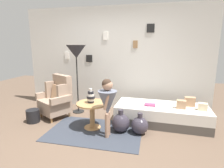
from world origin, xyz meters
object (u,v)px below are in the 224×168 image
Objects in this scene: daybed at (161,114)px; demijohn_far at (140,125)px; magazine_basket at (33,116)px; armchair at (57,98)px; side_table at (92,110)px; vase_striped at (91,97)px; person_child at (107,101)px; floor_lamp at (76,54)px; book_on_daybed at (150,105)px; demijohn_near at (121,123)px.

daybed is 4.71× the size of demijohn_far.
armchair is at bearing 50.25° from magazine_basket.
side_table is 0.27m from vase_striped.
demijohn_far is (0.56, 0.24, -0.52)m from person_child.
floor_lamp is (-2.00, 0.25, 1.25)m from daybed.
demijohn_near is at bearing -136.61° from book_on_daybed.
magazine_basket is (-0.71, -0.80, -1.31)m from floor_lamp.
floor_lamp is at bearing 146.37° from demijohn_near.
armchair is 1.09m from vase_striped.
demijohn_far is at bearing -107.91° from book_on_daybed.
demijohn_far is at bearing -27.41° from floor_lamp.
book_on_daybed is (1.76, -0.31, -1.03)m from floor_lamp.
vase_striped is 0.49m from person_child.
vase_striped reaches higher than demijohn_near.
book_on_daybed reaches higher than demijohn_far.
demijohn_near reaches higher than daybed.
magazine_basket is (-1.94, 0.01, -0.04)m from demijohn_near.
daybed is 0.71m from demijohn_far.
vase_striped reaches higher than book_on_daybed.
floor_lamp is (0.36, 0.38, 1.01)m from armchair.
magazine_basket is (-1.36, -0.01, -0.25)m from side_table.
floor_lamp reaches higher than demijohn_far.
vase_striped is (-0.02, 0.00, 0.27)m from side_table.
daybed is 1.79× the size of person_child.
daybed is 6.91× the size of magazine_basket.
person_child is at bearing -35.53° from side_table.
floor_lamp is 1.69m from magazine_basket.
person_child is (1.03, -1.07, -0.76)m from floor_lamp.
magazine_basket is at bearing 179.58° from demijohn_near.
book_on_daybed is 2.54m from magazine_basket.
floor_lamp is at bearing 128.19° from vase_striped.
magazine_basket is at bearing -168.78° from book_on_daybed.
magazine_basket is at bearing -179.54° from vase_striped.
side_table is (1.00, -0.41, -0.05)m from armchair.
demijohn_near is at bearing -2.37° from side_table.
book_on_daybed is 0.60m from demijohn_far.
side_table is at bearing -22.49° from armchair.
vase_striped is 0.27× the size of person_child.
armchair is 1.67m from demijohn_near.
armchair is at bearing 167.02° from demijohn_far.
daybed is at bearing 15.02° from book_on_daybed.
person_child is at bearing -26.46° from armchair.
person_child is (0.39, -0.28, 0.30)m from side_table.
demijohn_near is (0.60, -0.02, -0.47)m from vase_striped.
daybed is at bearing 21.55° from vase_striped.
demijohn_far is at bearing -125.13° from daybed.
person_child is at bearing -127.81° from demijohn_near.
armchair reaches higher than vase_striped.
armchair reaches higher than book_on_daybed.
demijohn_near is (0.58, -0.02, -0.21)m from side_table.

